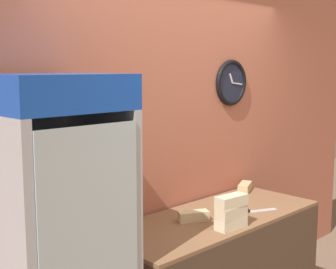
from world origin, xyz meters
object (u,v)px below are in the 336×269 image
(condiment_jar, at_px, (111,224))
(sandwich_flat_left, at_px, (193,216))
(beverage_cooler, at_px, (50,239))
(sandwich_stack_middle, at_px, (231,212))
(sandwich_flat_right, at_px, (245,187))
(chefs_knife, at_px, (249,211))
(sandwich_stack_bottom, at_px, (231,223))
(sandwich_stack_top, at_px, (231,201))

(condiment_jar, bearing_deg, sandwich_flat_left, -20.46)
(beverage_cooler, xyz_separation_m, sandwich_flat_left, (1.10, -0.03, -0.12))
(sandwich_stack_middle, bearing_deg, sandwich_flat_left, 104.06)
(sandwich_stack_middle, bearing_deg, condiment_jar, 142.34)
(sandwich_flat_right, bearing_deg, beverage_cooler, -174.42)
(chefs_knife, xyz_separation_m, condiment_jar, (-1.00, 0.36, 0.05))
(sandwich_stack_bottom, bearing_deg, sandwich_stack_top, 0.00)
(sandwich_stack_bottom, relative_size, sandwich_flat_right, 1.01)
(sandwich_stack_middle, distance_m, sandwich_flat_right, 0.97)
(beverage_cooler, height_order, condiment_jar, beverage_cooler)
(sandwich_stack_top, distance_m, sandwich_flat_right, 0.98)
(sandwich_stack_bottom, relative_size, sandwich_stack_top, 0.99)
(sandwich_stack_middle, height_order, condiment_jar, sandwich_stack_middle)
(sandwich_stack_bottom, xyz_separation_m, sandwich_flat_right, (0.83, 0.50, -0.00))
(sandwich_flat_left, bearing_deg, sandwich_flat_right, 13.93)
(sandwich_stack_bottom, bearing_deg, chefs_knife, 18.37)
(sandwich_flat_left, relative_size, condiment_jar, 1.83)
(sandwich_stack_bottom, height_order, sandwich_stack_top, sandwich_stack_top)
(sandwich_flat_left, xyz_separation_m, chefs_knife, (0.45, -0.15, -0.03))
(beverage_cooler, relative_size, sandwich_stack_middle, 8.24)
(sandwich_stack_middle, bearing_deg, beverage_cooler, 165.42)
(beverage_cooler, xyz_separation_m, condiment_jar, (0.54, 0.18, -0.09))
(beverage_cooler, distance_m, sandwich_stack_middle, 1.21)
(sandwich_flat_right, bearing_deg, sandwich_stack_top, -148.96)
(sandwich_stack_top, bearing_deg, sandwich_stack_middle, 0.00)
(sandwich_stack_bottom, bearing_deg, beverage_cooler, 165.42)
(beverage_cooler, xyz_separation_m, sandwich_stack_middle, (1.17, -0.30, -0.04))
(chefs_knife, bearing_deg, beverage_cooler, 173.40)
(sandwich_stack_bottom, height_order, sandwich_flat_left, sandwich_stack_bottom)
(beverage_cooler, distance_m, sandwich_flat_right, 2.01)
(beverage_cooler, relative_size, sandwich_flat_left, 8.41)
(chefs_knife, bearing_deg, sandwich_stack_middle, -161.63)
(sandwich_stack_top, relative_size, chefs_knife, 0.70)
(sandwich_stack_top, distance_m, condiment_jar, 0.80)
(beverage_cooler, xyz_separation_m, sandwich_stack_top, (1.17, -0.30, 0.04))
(sandwich_stack_middle, relative_size, sandwich_stack_top, 0.99)
(chefs_knife, bearing_deg, sandwich_flat_left, 161.26)
(sandwich_stack_middle, xyz_separation_m, sandwich_stack_top, (0.00, 0.00, 0.08))
(sandwich_stack_top, xyz_separation_m, condiment_jar, (-0.63, 0.48, -0.13))
(sandwich_stack_middle, distance_m, condiment_jar, 0.79)
(sandwich_stack_bottom, height_order, sandwich_stack_middle, sandwich_stack_middle)
(chefs_knife, bearing_deg, condiment_jar, 160.30)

